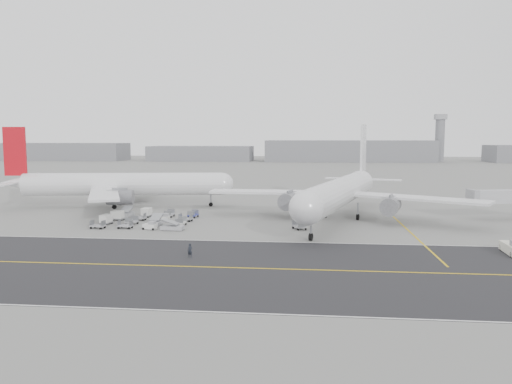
# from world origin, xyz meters

# --- Properties ---
(ground) EXTENTS (700.00, 700.00, 0.00)m
(ground) POSITION_xyz_m (0.00, 0.00, 0.00)
(ground) COLOR gray
(ground) RESTS_ON ground
(taxiway) EXTENTS (220.00, 59.00, 0.03)m
(taxiway) POSITION_xyz_m (5.02, -17.98, 0.01)
(taxiway) COLOR #2B2B2E
(taxiway) RESTS_ON ground
(horizon_buildings) EXTENTS (520.00, 28.00, 28.00)m
(horizon_buildings) POSITION_xyz_m (30.00, 260.00, 0.00)
(horizon_buildings) COLOR gray
(horizon_buildings) RESTS_ON ground
(control_tower) EXTENTS (7.00, 7.00, 31.25)m
(control_tower) POSITION_xyz_m (100.00, 265.00, 16.25)
(control_tower) COLOR gray
(control_tower) RESTS_ON ground
(airliner_a) EXTENTS (53.29, 52.36, 18.46)m
(airliner_a) POSITION_xyz_m (-31.01, 32.99, 5.32)
(airliner_a) COLOR white
(airliner_a) RESTS_ON ground
(airliner_b) EXTENTS (52.98, 54.12, 19.15)m
(airliner_b) POSITION_xyz_m (19.16, 20.70, 5.52)
(airliner_b) COLOR white
(airliner_b) RESTS_ON ground
(jet_bridge) EXTENTS (15.99, 6.75, 5.98)m
(jet_bridge) POSITION_xyz_m (51.57, 24.19, 4.17)
(jet_bridge) COLOR gray
(jet_bridge) RESTS_ON ground
(gse_cluster) EXTENTS (23.39, 22.69, 1.93)m
(gse_cluster) POSITION_xyz_m (-17.54, 12.91, 0.00)
(gse_cluster) COLOR #A1A2A7
(gse_cluster) RESTS_ON ground
(stray_dolly) EXTENTS (2.71, 3.15, 1.66)m
(stray_dolly) POSITION_xyz_m (11.14, 8.81, 0.00)
(stray_dolly) COLOR silver
(stray_dolly) RESTS_ON ground
(ground_crew_a) EXTENTS (0.78, 0.60, 1.91)m
(ground_crew_a) POSITION_xyz_m (-3.20, -13.26, 0.95)
(ground_crew_a) COLOR black
(ground_crew_a) RESTS_ON ground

